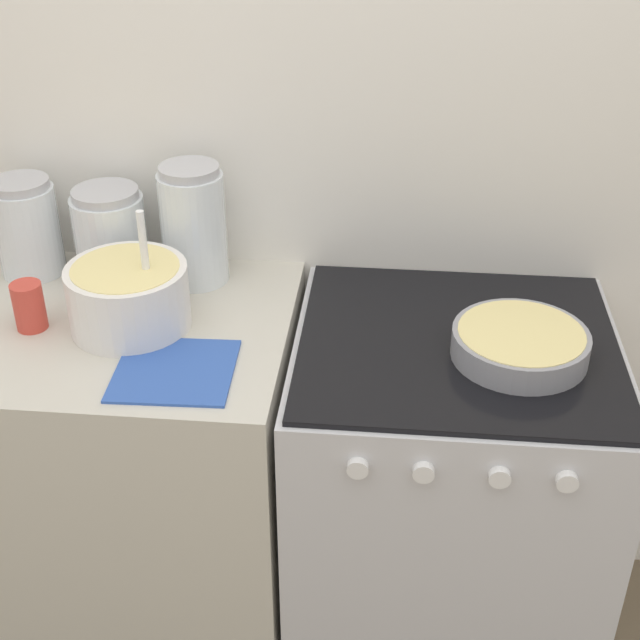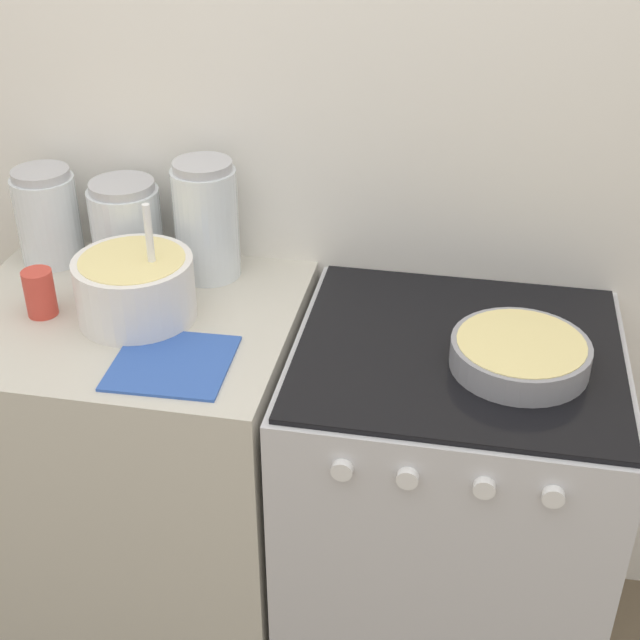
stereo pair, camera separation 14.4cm
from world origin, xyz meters
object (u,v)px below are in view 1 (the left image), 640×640
object	(u,v)px
mixing_bowl	(128,293)
storage_jar_right	(194,232)
storage_jar_middle	(111,239)
stove	(443,504)
storage_jar_left	(28,233)
tin_can	(29,306)
baking_pan	(520,343)

from	to	relation	value
mixing_bowl	storage_jar_right	bearing A→B (deg)	67.09
storage_jar_middle	storage_jar_right	xyz separation A→B (m)	(0.19, 0.00, 0.03)
stove	storage_jar_left	xyz separation A→B (m)	(-0.98, 0.21, 0.55)
storage_jar_left	storage_jar_middle	size ratio (longest dim) A/B	1.07
storage_jar_right	tin_can	world-z (taller)	storage_jar_right
stove	storage_jar_middle	size ratio (longest dim) A/B	4.24
mixing_bowl	storage_jar_left	xyz separation A→B (m)	(-0.30, 0.22, 0.02)
mixing_bowl	storage_jar_right	xyz separation A→B (m)	(0.09, 0.22, 0.04)
baking_pan	tin_can	xyz separation A→B (m)	(-1.01, 0.01, 0.02)
storage_jar_middle	mixing_bowl	bearing A→B (deg)	-65.16
stove	baking_pan	xyz separation A→B (m)	(0.12, -0.05, 0.48)
mixing_bowl	storage_jar_right	world-z (taller)	storage_jar_right
mixing_bowl	storage_jar_middle	world-z (taller)	mixing_bowl
mixing_bowl	storage_jar_middle	size ratio (longest dim) A/B	1.25
storage_jar_left	stove	bearing A→B (deg)	-12.26
baking_pan	storage_jar_right	distance (m)	0.76
stove	storage_jar_right	world-z (taller)	storage_jar_right
stove	mixing_bowl	bearing A→B (deg)	-179.47
storage_jar_right	mixing_bowl	bearing A→B (deg)	-112.91
stove	baking_pan	world-z (taller)	baking_pan
baking_pan	storage_jar_left	size ratio (longest dim) A/B	1.19
baking_pan	storage_jar_middle	size ratio (longest dim) A/B	1.28
storage_jar_left	storage_jar_right	distance (m)	0.39
storage_jar_left	tin_can	xyz separation A→B (m)	(0.09, -0.25, -0.05)
stove	storage_jar_middle	xyz separation A→B (m)	(-0.79, 0.21, 0.54)
storage_jar_right	tin_can	xyz separation A→B (m)	(-0.30, -0.25, -0.07)
stove	mixing_bowl	xyz separation A→B (m)	(-0.69, -0.01, 0.53)
baking_pan	storage_jar_middle	bearing A→B (deg)	163.94
storage_jar_left	mixing_bowl	bearing A→B (deg)	-36.56
baking_pan	storage_jar_right	size ratio (longest dim) A/B	0.99
stove	storage_jar_left	size ratio (longest dim) A/B	3.96
tin_can	storage_jar_left	bearing A→B (deg)	109.90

